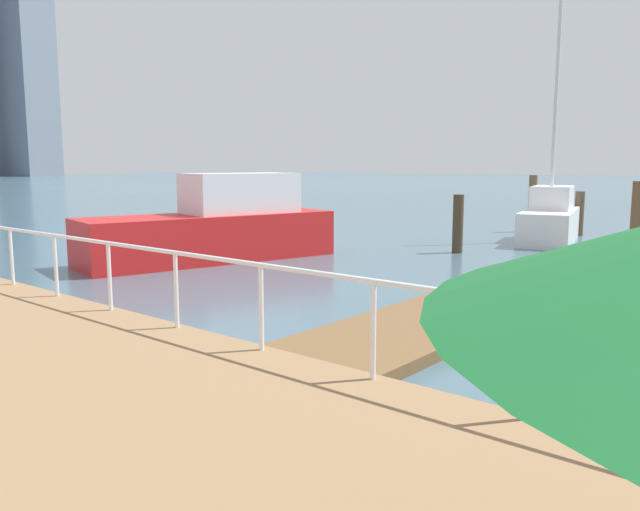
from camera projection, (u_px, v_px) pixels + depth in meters
The scene contains 10 objects.
ground_plane at pixel (25, 256), 18.37m from camera, with size 300.00×300.00×0.00m, color #476675.
floating_dock at pixel (519, 289), 13.03m from camera, with size 15.06×2.00×0.18m, color brown.
boardwalk_railing at pixel (261, 282), 7.60m from camera, with size 0.06×23.23×1.08m.
dock_piling_0 at pixel (458, 224), 18.93m from camera, with size 0.32×0.32×1.75m, color #473826.
dock_piling_2 at pixel (532, 204), 24.85m from camera, with size 0.31×0.31×2.22m, color brown.
dock_piling_3 at pixel (579, 213), 23.57m from camera, with size 0.34×0.34×1.65m, color brown.
dock_piling_4 at pixel (637, 244), 11.80m from camera, with size 0.28×0.28×2.34m, color brown.
moored_boat_1 at pixel (217, 227), 17.53m from camera, with size 7.34×3.70×2.40m.
moored_boat_2 at pixel (550, 219), 21.72m from camera, with size 4.96×2.69×8.04m.
skyline_tower_6 at pixel (20, 9), 135.18m from camera, with size 8.00×13.53×71.10m, color gray.
Camera 1 is at (-8.43, 1.74, 2.65)m, focal length 35.48 mm.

